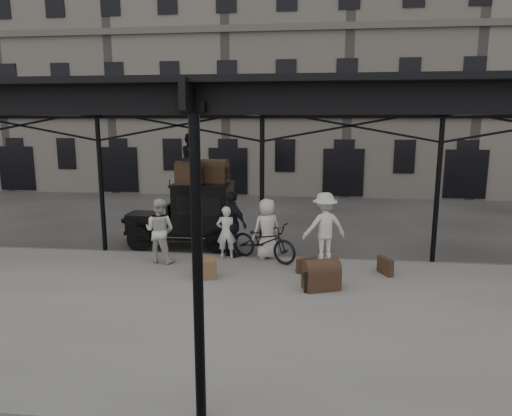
{
  "coord_description": "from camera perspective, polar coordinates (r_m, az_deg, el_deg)",
  "views": [
    {
      "loc": [
        1.42,
        -11.28,
        4.19
      ],
      "look_at": [
        -0.13,
        1.6,
        1.7
      ],
      "focal_mm": 32.0,
      "sensor_mm": 36.0,
      "label": 1
    }
  ],
  "objects": [
    {
      "name": "canopy",
      "position": [
        9.67,
        -1.62,
        13.28
      ],
      "size": [
        22.5,
        9.0,
        4.74
      ],
      "color": "black",
      "rests_on": "ground"
    },
    {
      "name": "platform",
      "position": [
        10.25,
        -1.71,
        -12.81
      ],
      "size": [
        28.0,
        8.0,
        0.15
      ],
      "primitive_type": "cube",
      "color": "slate",
      "rests_on": "ground"
    },
    {
      "name": "building_frontage",
      "position": [
        29.45,
        4.23,
        16.3
      ],
      "size": [
        64.0,
        8.0,
        14.0
      ],
      "primitive_type": "cube",
      "color": "slate",
      "rests_on": "ground"
    },
    {
      "name": "steamer_trunk_roof_near",
      "position": [
        14.87,
        -8.38,
        4.18
      ],
      "size": [
        0.87,
        0.56,
        0.62
      ],
      "primitive_type": null,
      "rotation": [
        0.0,
        0.0,
        0.06
      ],
      "color": "#41291E",
      "rests_on": "taxi"
    },
    {
      "name": "porter_midleft",
      "position": [
        13.41,
        -11.95,
        -2.77
      ],
      "size": [
        1.02,
        0.86,
        1.87
      ],
      "primitive_type": "imported",
      "rotation": [
        0.0,
        0.0,
        2.95
      ],
      "color": "beige",
      "rests_on": "platform"
    },
    {
      "name": "porter_left",
      "position": [
        13.52,
        -3.74,
        -3.06
      ],
      "size": [
        0.63,
        0.46,
        1.58
      ],
      "primitive_type": "imported",
      "rotation": [
        0.0,
        0.0,
        3.3
      ],
      "color": "beige",
      "rests_on": "platform"
    },
    {
      "name": "bicycle",
      "position": [
        13.36,
        1.0,
        -4.19
      ],
      "size": [
        2.26,
        1.68,
        1.14
      ],
      "primitive_type": "imported",
      "rotation": [
        0.0,
        0.0,
        1.08
      ],
      "color": "black",
      "rests_on": "platform"
    },
    {
      "name": "porter_centre",
      "position": [
        13.51,
        1.36,
        -2.59
      ],
      "size": [
        1.05,
        0.97,
        1.8
      ],
      "primitive_type": "imported",
      "rotation": [
        0.0,
        0.0,
        3.74
      ],
      "color": "beige",
      "rests_on": "platform"
    },
    {
      "name": "wicker_hamper",
      "position": [
        12.06,
        -6.42,
        -7.53
      ],
      "size": [
        0.69,
        0.58,
        0.5
      ],
      "primitive_type": "cube",
      "rotation": [
        0.0,
        0.0,
        0.25
      ],
      "color": "olive",
      "rests_on": "platform"
    },
    {
      "name": "suitcase_upright",
      "position": [
        12.74,
        15.85,
        -6.99
      ],
      "size": [
        0.37,
        0.61,
        0.45
      ],
      "primitive_type": "cube",
      "rotation": [
        0.0,
        0.0,
        0.4
      ],
      "color": "#41291E",
      "rests_on": "platform"
    },
    {
      "name": "suitcase_flat",
      "position": [
        12.48,
        6.37,
        -7.12
      ],
      "size": [
        0.6,
        0.41,
        0.4
      ],
      "primitive_type": "cube",
      "rotation": [
        0.0,
        0.0,
        0.49
      ],
      "color": "#41291E",
      "rests_on": "platform"
    },
    {
      "name": "taxi",
      "position": [
        15.28,
        -7.72,
        -0.5
      ],
      "size": [
        3.65,
        1.55,
        2.18
      ],
      "color": "black",
      "rests_on": "ground"
    },
    {
      "name": "steamer_trunk_roof_far",
      "position": [
        15.13,
        -5.19,
        4.41
      ],
      "size": [
        0.95,
        0.66,
        0.64
      ],
      "primitive_type": null,
      "rotation": [
        0.0,
        0.0,
        -0.15
      ],
      "color": "#41291E",
      "rests_on": "taxi"
    },
    {
      "name": "porter_roof",
      "position": [
        14.95,
        -8.1,
        6.15
      ],
      "size": [
        0.66,
        0.82,
        1.62
      ],
      "primitive_type": "imported",
      "rotation": [
        0.0,
        0.0,
        1.63
      ],
      "color": "black",
      "rests_on": "taxi"
    },
    {
      "name": "porter_right",
      "position": [
        13.44,
        8.54,
        -2.31
      ],
      "size": [
        1.48,
        1.16,
        2.01
      ],
      "primitive_type": "imported",
      "rotation": [
        0.0,
        0.0,
        3.5
      ],
      "color": "silver",
      "rests_on": "platform"
    },
    {
      "name": "steamer_trunk_platform",
      "position": [
        11.3,
        8.15,
        -8.5
      ],
      "size": [
        0.98,
        0.78,
        0.63
      ],
      "primitive_type": null,
      "rotation": [
        0.0,
        0.0,
        0.35
      ],
      "color": "#41291E",
      "rests_on": "platform"
    },
    {
      "name": "porter_official",
      "position": [
        13.62,
        -3.0,
        -2.04
      ],
      "size": [
        1.23,
        1.1,
        2.0
      ],
      "primitive_type": "imported",
      "rotation": [
        0.0,
        0.0,
        2.48
      ],
      "color": "black",
      "rests_on": "platform"
    },
    {
      "name": "ground",
      "position": [
        12.12,
        -0.29,
        -9.36
      ],
      "size": [
        120.0,
        120.0,
        0.0
      ],
      "primitive_type": "plane",
      "color": "#383533",
      "rests_on": "ground"
    }
  ]
}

